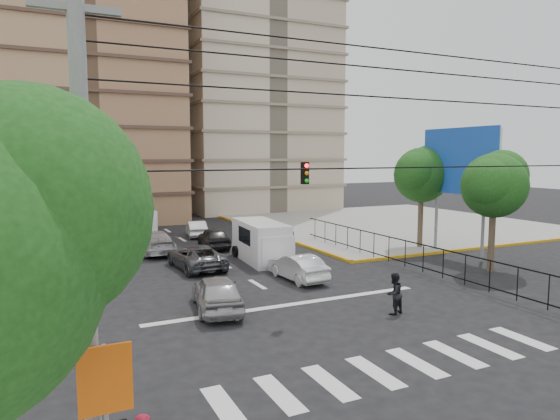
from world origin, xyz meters
TOP-DOWN VIEW (x-y plane):
  - ground at (0.00, 0.00)m, footprint 160.00×160.00m
  - sidewalk_ne at (20.00, 20.00)m, footprint 26.00×26.00m
  - crosswalk_stripes at (0.00, -6.00)m, footprint 12.00×2.40m
  - stop_line at (0.00, 1.20)m, footprint 13.00×0.40m
  - tower_beige at (14.00, 40.00)m, footprint 17.00×16.00m
  - park_fence at (9.00, 4.50)m, footprint 0.10×22.50m
  - billboard at (14.45, 6.00)m, footprint 0.36×6.20m
  - tree_park_a at (13.08, 2.01)m, footprint 4.41×3.60m
  - tree_park_c at (14.09, 9.01)m, footprint 4.65×3.80m
  - traffic_light_nw at (-7.80, 7.80)m, footprint 0.28×0.22m
  - traffic_light_hanging at (0.00, -2.04)m, footprint 18.00×9.12m
  - utility_pole_sw at (-9.00, -9.00)m, footprint 1.40×0.28m
  - district_sign at (-8.80, -9.24)m, footprint 0.90×0.12m
  - van_right_lane at (2.41, 9.88)m, footprint 2.50×5.55m
  - van_left_lane at (-3.36, 20.92)m, footprint 2.43×5.58m
  - car_silver_front_left at (-3.18, 1.84)m, footprint 2.56×4.74m
  - car_white_front_right at (2.26, 4.95)m, footprint 1.71×4.24m
  - car_grey_mid_left at (-1.81, 9.77)m, footprint 2.61×5.16m
  - car_silver_rear_left at (-3.11, 15.41)m, footprint 2.28×5.30m
  - car_darkgrey_mid_right at (1.12, 15.49)m, footprint 2.19×4.48m
  - car_white_rear_right at (1.37, 20.84)m, footprint 1.99×4.10m
  - pedestrian_crosswalk at (3.23, -1.78)m, footprint 0.98×0.85m

SIDE VIEW (x-z plane):
  - ground at x=0.00m, z-range 0.00..0.00m
  - park_fence at x=9.00m, z-range -0.83..0.83m
  - crosswalk_stripes at x=0.00m, z-range 0.00..0.01m
  - stop_line at x=0.00m, z-range 0.00..0.01m
  - sidewalk_ne at x=20.00m, z-range 0.00..0.15m
  - car_white_rear_right at x=1.37m, z-range 0.00..1.29m
  - car_white_front_right at x=2.26m, z-range 0.00..1.37m
  - car_grey_mid_left at x=-1.81m, z-range 0.00..1.40m
  - car_darkgrey_mid_right at x=1.12m, z-range 0.00..1.47m
  - car_silver_rear_left at x=-3.11m, z-range 0.00..1.52m
  - car_silver_front_left at x=-3.18m, z-range 0.00..1.53m
  - pedestrian_crosswalk at x=3.23m, z-range 0.00..1.73m
  - van_right_lane at x=2.41m, z-range -0.03..2.41m
  - van_left_lane at x=-3.36m, z-range -0.03..2.43m
  - district_sign at x=-8.80m, z-range 0.85..4.05m
  - traffic_light_nw at x=-7.80m, z-range 0.91..5.31m
  - utility_pole_sw at x=-9.00m, z-range 0.27..9.27m
  - tree_park_a at x=13.08m, z-range 1.60..8.42m
  - tree_park_c at x=14.09m, z-range 1.71..8.96m
  - traffic_light_hanging at x=0.00m, z-range 5.44..6.36m
  - billboard at x=14.45m, z-range 1.95..10.05m
  - tower_beige at x=14.00m, z-range 0.00..48.00m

